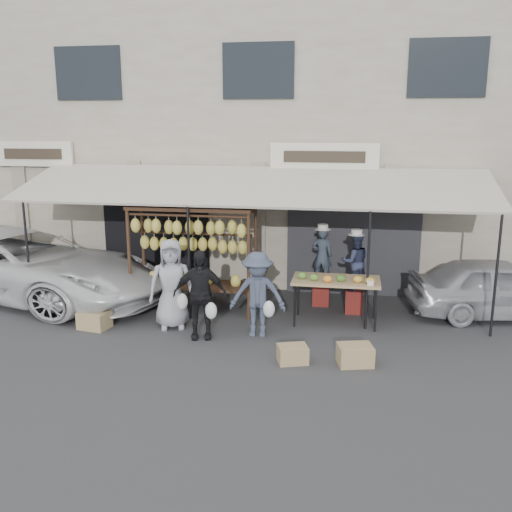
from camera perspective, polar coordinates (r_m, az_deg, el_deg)
The scene contains 17 objects.
ground_plane at distance 10.47m, azimuth -3.03°, elevation -8.62°, with size 90.00×90.00×0.00m, color #2D2D30.
shophouse at distance 16.12m, azimuth 2.07°, elevation 12.35°, with size 24.00×6.15×7.30m.
awning at distance 12.02m, azimuth -0.71°, elevation 6.92°, with size 10.00×2.35×2.92m.
banana_rack at distance 11.82m, azimuth -6.41°, elevation 1.82°, with size 2.60×0.90×2.24m.
produce_table at distance 11.24m, azimuth 7.99°, elevation -2.51°, with size 1.70×0.90×1.04m.
vendor_left at distance 12.31m, azimuth 6.63°, elevation 0.06°, with size 0.44×0.29×1.20m, color #333E4C.
vendor_right at distance 11.90m, azimuth 9.92°, elevation -0.58°, with size 0.59×0.46×1.20m, color #282F4C.
customer_left at distance 11.05m, azimuth -8.46°, elevation -2.78°, with size 0.85×0.56×1.75m, color #9B9AA4.
customer_mid at distance 10.47m, azimuth -5.65°, elevation -3.86°, with size 0.97×0.40×1.66m, color black.
customer_right at distance 10.51m, azimuth 0.16°, elevation -3.88°, with size 1.04×0.60×1.60m, color #3E475B.
stool_left at distance 12.54m, azimuth 6.52°, elevation -3.75°, with size 0.36×0.36×0.50m, color maroon.
stool_right at distance 12.13m, azimuth 9.76°, elevation -4.47°, with size 0.35×0.35×0.49m, color maroon.
crate_near_a at distance 9.61m, azimuth 3.68°, elevation -9.76°, with size 0.48×0.37×0.29m, color tan.
crate_near_b at distance 9.64m, azimuth 9.87°, elevation -9.72°, with size 0.56×0.42×0.33m, color tan.
crate_far at distance 11.52m, azimuth -15.86°, elevation -6.17°, with size 0.55×0.42×0.33m, color tan.
van at distance 14.22m, azimuth -23.29°, elevation 0.88°, with size 2.47×5.36×2.24m, color silver.
sedan at distance 12.62m, azimuth 23.14°, elevation -2.93°, with size 1.45×3.60×1.23m, color #A7A7AD.
Camera 1 is at (2.21, -9.47, 3.90)m, focal length 40.00 mm.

